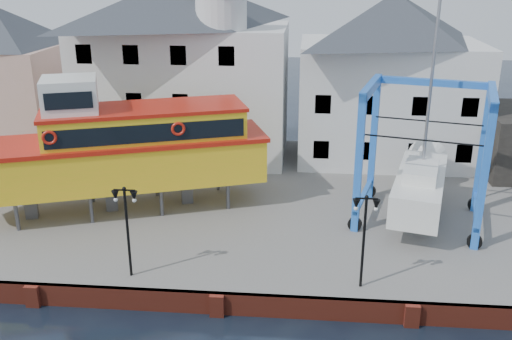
{
  "coord_description": "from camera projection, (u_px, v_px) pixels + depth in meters",
  "views": [
    {
      "loc": [
        3.48,
        -20.24,
        13.98
      ],
      "look_at": [
        1.0,
        7.0,
        4.0
      ],
      "focal_mm": 40.0,
      "sensor_mm": 36.0,
      "label": 1
    }
  ],
  "objects": [
    {
      "name": "ground",
      "position": [
        217.0,
        315.0,
        24.02
      ],
      "size": [
        140.0,
        140.0,
        0.0
      ],
      "primitive_type": "plane",
      "color": "black",
      "rests_on": "ground"
    },
    {
      "name": "hardstanding",
      "position": [
        245.0,
        202.0,
        34.14
      ],
      "size": [
        44.0,
        22.0,
        1.0
      ],
      "primitive_type": "cube",
      "color": "slate",
      "rests_on": "ground"
    },
    {
      "name": "quay_wall",
      "position": [
        218.0,
        303.0,
        23.95
      ],
      "size": [
        44.0,
        0.47,
        1.0
      ],
      "color": "maroon",
      "rests_on": "ground"
    },
    {
      "name": "building_pink",
      "position": [
        3.0,
        80.0,
        40.28
      ],
      "size": [
        8.0,
        7.0,
        10.3
      ],
      "color": "tan",
      "rests_on": "hardstanding"
    },
    {
      "name": "building_white_main",
      "position": [
        186.0,
        65.0,
        39.13
      ],
      "size": [
        14.0,
        8.3,
        14.0
      ],
      "color": "silver",
      "rests_on": "hardstanding"
    },
    {
      "name": "building_white_right",
      "position": [
        389.0,
        78.0,
        38.77
      ],
      "size": [
        12.0,
        8.0,
        11.2
      ],
      "color": "silver",
      "rests_on": "hardstanding"
    },
    {
      "name": "lamp_post_left",
      "position": [
        126.0,
        209.0,
        24.05
      ],
      "size": [
        1.12,
        0.32,
        4.2
      ],
      "color": "black",
      "rests_on": "hardstanding"
    },
    {
      "name": "lamp_post_right",
      "position": [
        365.0,
        218.0,
        23.2
      ],
      "size": [
        1.12,
        0.32,
        4.2
      ],
      "color": "black",
      "rests_on": "hardstanding"
    },
    {
      "name": "tour_boat",
      "position": [
        108.0,
        149.0,
        30.61
      ],
      "size": [
        17.54,
        9.58,
        7.47
      ],
      "rotation": [
        0.0,
        0.0,
        0.34
      ],
      "color": "#59595E",
      "rests_on": "hardstanding"
    },
    {
      "name": "travel_lift",
      "position": [
        422.0,
        174.0,
        30.47
      ],
      "size": [
        7.55,
        9.51,
        13.92
      ],
      "rotation": [
        0.0,
        0.0,
        -0.25
      ],
      "color": "blue",
      "rests_on": "hardstanding"
    }
  ]
}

